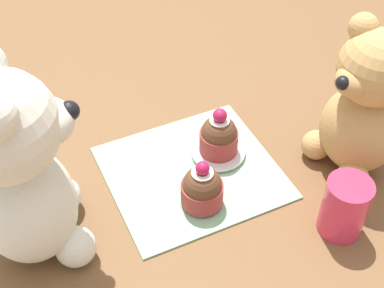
{
  "coord_description": "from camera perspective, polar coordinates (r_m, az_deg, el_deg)",
  "views": [
    {
      "loc": [
        -0.45,
        0.21,
        0.54
      ],
      "look_at": [
        0.0,
        0.0,
        0.06
      ],
      "focal_mm": 50.0,
      "sensor_mm": 36.0,
      "label": 1
    }
  ],
  "objects": [
    {
      "name": "ground_plane",
      "position": [
        0.74,
        -0.0,
        -3.11
      ],
      "size": [
        4.0,
        4.0,
        0.0
      ],
      "primitive_type": "plane",
      "color": "brown"
    },
    {
      "name": "knitted_placemat",
      "position": [
        0.74,
        -0.0,
        -2.95
      ],
      "size": [
        0.21,
        0.23,
        0.01
      ],
      "primitive_type": "cube",
      "color": "#8EBC99",
      "rests_on": "ground_plane"
    },
    {
      "name": "teddy_bear_cream",
      "position": [
        0.6,
        -17.91,
        -2.72
      ],
      "size": [
        0.14,
        0.14,
        0.26
      ],
      "rotation": [
        0.0,
        0.0,
        -0.07
      ],
      "color": "silver",
      "rests_on": "ground_plane"
    },
    {
      "name": "teddy_bear_tan",
      "position": [
        0.72,
        17.86,
        3.86
      ],
      "size": [
        0.12,
        0.12,
        0.22
      ],
      "rotation": [
        0.0,
        0.0,
        3.26
      ],
      "color": "tan",
      "rests_on": "ground_plane"
    },
    {
      "name": "cupcake_near_cream_bear",
      "position": [
        0.68,
        1.09,
        -4.73
      ],
      "size": [
        0.05,
        0.05,
        0.07
      ],
      "color": "#993333",
      "rests_on": "knitted_placemat"
    },
    {
      "name": "saucer_plate",
      "position": [
        0.76,
        2.8,
        -0.75
      ],
      "size": [
        0.08,
        0.08,
        0.01
      ],
      "primitive_type": "cylinder",
      "color": "silver",
      "rests_on": "knitted_placemat"
    },
    {
      "name": "cupcake_near_tan_bear",
      "position": [
        0.74,
        2.88,
        0.86
      ],
      "size": [
        0.05,
        0.05,
        0.07
      ],
      "color": "#993333",
      "rests_on": "saucer_plate"
    },
    {
      "name": "juice_glass",
      "position": [
        0.67,
        15.96,
        -6.48
      ],
      "size": [
        0.06,
        0.06,
        0.08
      ],
      "primitive_type": "cylinder",
      "color": "#DB3356",
      "rests_on": "ground_plane"
    }
  ]
}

